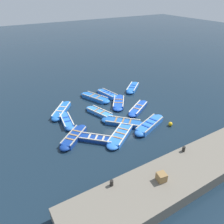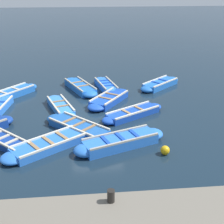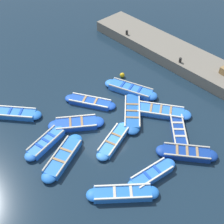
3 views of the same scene
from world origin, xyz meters
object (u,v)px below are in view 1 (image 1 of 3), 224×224
at_px(boat_tucked, 96,139).
at_px(boat_inner_gap, 133,88).
at_px(boat_outer_right, 120,135).
at_px(boat_drifting, 74,137).
at_px(boat_bow_out, 62,111).
at_px(boat_broadside, 138,108).
at_px(boat_outer_left, 95,98).
at_px(bollard_mid_north, 184,149).
at_px(boat_centre, 150,125).
at_px(buoy_orange_near, 170,124).
at_px(boat_near_quay, 67,121).
at_px(wooden_crate, 161,177).
at_px(boat_mid_row, 119,102).
at_px(boat_end_of_row, 123,122).
at_px(bollard_north, 112,183).
at_px(boat_far_corner, 100,112).
at_px(boat_alongside, 108,94).

height_order(boat_tucked, boat_inner_gap, boat_inner_gap).
xyz_separation_m(boat_outer_right, boat_drifting, (-1.58, -3.25, 0.03)).
xyz_separation_m(boat_outer_right, boat_bow_out, (-6.02, -2.66, 0.02)).
height_order(boat_drifting, boat_broadside, boat_drifting).
xyz_separation_m(boat_drifting, boat_outer_left, (-5.25, 4.51, -0.01)).
relative_size(boat_outer_left, bollard_mid_north, 10.53).
xyz_separation_m(boat_centre, buoy_orange_near, (0.77, 1.62, -0.03)).
bearing_deg(boat_near_quay, wooden_crate, 11.56).
distance_m(boat_drifting, buoy_orange_near, 8.07).
relative_size(boat_outer_right, boat_mid_row, 1.12).
relative_size(boat_centre, boat_end_of_row, 1.17).
relative_size(boat_mid_row, buoy_orange_near, 9.44).
xyz_separation_m(boat_outer_right, boat_outer_left, (-6.83, 1.25, 0.02)).
distance_m(boat_inner_gap, boat_broadside, 4.81).
bearing_deg(bollard_mid_north, bollard_north, -90.00).
xyz_separation_m(boat_broadside, wooden_crate, (8.28, -4.70, 0.94)).
bearing_deg(boat_mid_row, buoy_orange_near, 16.35).
distance_m(boat_centre, bollard_mid_north, 4.46).
height_order(boat_outer_left, boat_near_quay, boat_outer_left).
bearing_deg(boat_broadside, bollard_north, -45.34).
xyz_separation_m(boat_mid_row, boat_far_corner, (0.74, -2.55, -0.02)).
bearing_deg(boat_far_corner, boat_tucked, -31.70).
distance_m(boat_bow_out, bollard_mid_north, 11.49).
bearing_deg(wooden_crate, boat_far_corner, 173.03).
distance_m(boat_inner_gap, boat_near_quay, 9.46).
xyz_separation_m(boat_tucked, bollard_north, (4.96, -1.62, 0.88)).
height_order(boat_end_of_row, wooden_crate, wooden_crate).
relative_size(boat_bow_out, boat_far_corner, 0.99).
xyz_separation_m(boat_tucked, boat_end_of_row, (-0.89, 3.02, 0.01)).
distance_m(boat_inner_gap, boat_outer_left, 4.89).
height_order(boat_tucked, boat_end_of_row, boat_end_of_row).
xyz_separation_m(boat_outer_right, boat_far_corner, (-3.93, 0.25, -0.01)).
distance_m(boat_outer_right, buoy_orange_near, 4.52).
distance_m(boat_near_quay, buoy_orange_near, 8.84).
height_order(boat_far_corner, buoy_orange_near, boat_far_corner).
bearing_deg(boat_outer_left, bollard_north, -22.75).
bearing_deg(boat_mid_row, boat_tucked, -48.34).
bearing_deg(boat_outer_left, wooden_crate, -9.93).
relative_size(boat_tucked, boat_outer_left, 0.79).
bearing_deg(boat_drifting, bollard_mid_north, 41.29).
xyz_separation_m(boat_bow_out, wooden_crate, (11.58, 1.74, 0.92)).
relative_size(boat_outer_right, bollard_north, 10.71).
bearing_deg(boat_outer_right, boat_bow_out, -156.20).
xyz_separation_m(boat_broadside, boat_near_quay, (-1.35, -6.66, 0.02)).
distance_m(boat_outer_left, boat_near_quay, 4.97).
relative_size(boat_tucked, boat_drifting, 0.91).
distance_m(wooden_crate, buoy_orange_near, 7.15).
relative_size(bollard_north, buoy_orange_near, 0.99).
bearing_deg(boat_centre, boat_alongside, -179.92).
relative_size(boat_end_of_row, boat_mid_row, 1.01).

